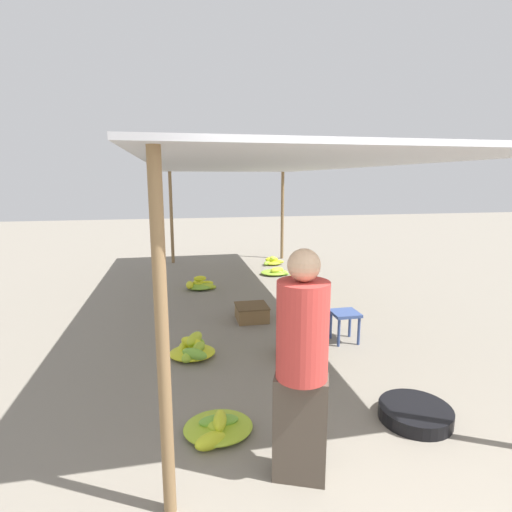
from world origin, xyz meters
name	(u,v)px	position (x,y,z in m)	size (l,w,h in m)	color
ground_plane	(398,512)	(0.00, 0.00, 0.00)	(40.00, 40.00, 0.00)	gray
canopy_post_front_left	(163,344)	(-1.43, 0.30, 1.14)	(0.08, 0.08, 2.28)	olive
canopy_post_back_left	(171,218)	(-1.43, 8.19, 1.14)	(0.08, 0.08, 2.28)	olive
canopy_post_back_right	(282,216)	(1.43, 8.19, 1.14)	(0.08, 0.08, 2.28)	olive
canopy_tarp	(261,166)	(0.00, 4.24, 2.30)	(3.26, 8.29, 0.04)	#B2B2B7
vendor_foreground	(302,364)	(-0.53, 0.43, 0.86)	(0.46, 0.46, 1.66)	#4C4238
stool	(345,318)	(0.78, 2.63, 0.33)	(0.34, 0.34, 0.40)	#384C84
basin_black	(415,413)	(0.68, 0.88, 0.06)	(0.63, 0.63, 0.12)	black
banana_pile_left_0	(217,427)	(-1.05, 1.02, 0.07)	(0.58, 0.55, 0.22)	#74B337
banana_pile_left_1	(192,349)	(-1.19, 2.57, 0.09)	(0.55, 0.64, 0.26)	yellow
banana_pile_left_2	(200,285)	(-0.91, 5.59, 0.08)	(0.60, 0.51, 0.25)	yellow
banana_pile_right_0	(305,291)	(0.89, 4.57, 0.13)	(0.51, 0.51, 0.34)	#73B238
banana_pile_right_1	(297,280)	(1.06, 5.60, 0.06)	(0.60, 0.56, 0.16)	#87BA34
banana_pile_right_2	(275,272)	(0.80, 6.40, 0.06)	(0.61, 0.53, 0.19)	yellow
banana_pile_right_3	(273,261)	(1.00, 7.45, 0.08)	(0.57, 0.50, 0.22)	#CBD628
crate_near	(298,347)	(0.05, 2.33, 0.12)	(0.42, 0.42, 0.24)	olive
crate_mid	(252,312)	(-0.26, 3.67, 0.12)	(0.47, 0.47, 0.23)	brown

